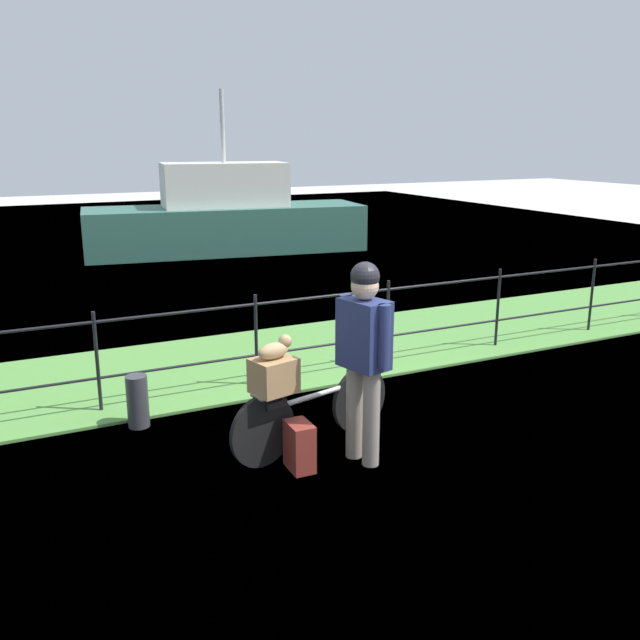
# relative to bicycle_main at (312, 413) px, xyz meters

# --- Properties ---
(ground_plane) EXTENTS (60.00, 60.00, 0.00)m
(ground_plane) POSITION_rel_bicycle_main_xyz_m (0.95, -0.72, -0.33)
(ground_plane) COLOR beige
(grass_strip) EXTENTS (27.00, 2.40, 0.03)m
(grass_strip) POSITION_rel_bicycle_main_xyz_m (0.95, 2.46, -0.31)
(grass_strip) COLOR #569342
(grass_strip) RESTS_ON ground
(harbor_water) EXTENTS (30.00, 30.00, 0.00)m
(harbor_water) POSITION_rel_bicycle_main_xyz_m (0.95, 9.74, -0.33)
(harbor_water) COLOR slate
(harbor_water) RESTS_ON ground
(iron_fence) EXTENTS (18.04, 0.04, 1.02)m
(iron_fence) POSITION_rel_bicycle_main_xyz_m (0.95, 1.64, 0.26)
(iron_fence) COLOR black
(iron_fence) RESTS_ON ground
(bicycle_main) EXTENTS (1.66, 0.45, 0.62)m
(bicycle_main) POSITION_rel_bicycle_main_xyz_m (0.00, 0.00, 0.00)
(bicycle_main) COLOR black
(bicycle_main) RESTS_ON ground
(wooden_crate) EXTENTS (0.39, 0.35, 0.28)m
(wooden_crate) POSITION_rel_bicycle_main_xyz_m (-0.39, -0.10, 0.43)
(wooden_crate) COLOR #A87F51
(wooden_crate) RESTS_ON bicycle_main
(terrier_dog) EXTENTS (0.32, 0.20, 0.18)m
(terrier_dog) POSITION_rel_bicycle_main_xyz_m (-0.36, -0.09, 0.65)
(terrier_dog) COLOR tan
(terrier_dog) RESTS_ON wooden_crate
(cyclist_person) EXTENTS (0.35, 0.53, 1.68)m
(cyclist_person) POSITION_rel_bicycle_main_xyz_m (0.28, -0.40, 0.67)
(cyclist_person) COLOR gray
(cyclist_person) RESTS_ON ground
(backpack_on_paving) EXTENTS (0.19, 0.29, 0.40)m
(backpack_on_paving) POSITION_rel_bicycle_main_xyz_m (-0.26, -0.31, -0.13)
(backpack_on_paving) COLOR maroon
(backpack_on_paving) RESTS_ON ground
(mooring_bollard) EXTENTS (0.20, 0.20, 0.50)m
(mooring_bollard) POSITION_rel_bicycle_main_xyz_m (-1.25, 1.14, -0.08)
(mooring_bollard) COLOR #38383D
(mooring_bollard) RESTS_ON ground
(moored_boat_mid) EXTENTS (6.56, 2.75, 3.64)m
(moored_boat_mid) POSITION_rel_bicycle_main_xyz_m (2.81, 10.47, 0.43)
(moored_boat_mid) COLOR #336656
(moored_boat_mid) RESTS_ON ground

